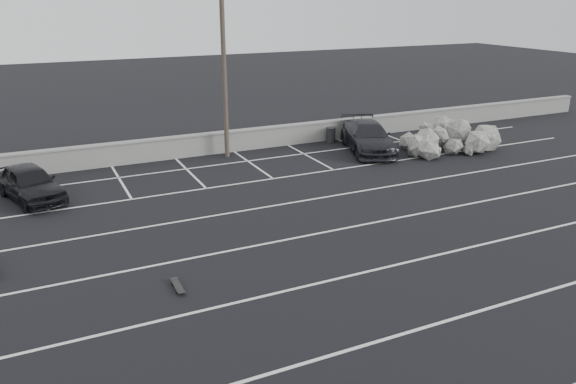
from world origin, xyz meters
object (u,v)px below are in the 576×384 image
car_left (30,183)px  riprap_pile (449,142)px  utility_pole (224,67)px  trash_bin (331,135)px  skateboard (178,286)px  car_right (368,137)px

car_left → riprap_pile: bearing=-22.7°
utility_pole → trash_bin: bearing=2.0°
car_left → skateboard: bearing=-88.7°
car_left → utility_pole: size_ratio=0.47×
utility_pole → trash_bin: utility_pole is taller
car_right → utility_pole: 7.92m
utility_pole → skateboard: (-5.60, -11.85, -4.23)m
riprap_pile → skateboard: size_ratio=7.07×
car_right → riprap_pile: 4.06m
riprap_pile → car_right: bearing=150.8°
riprap_pile → car_left: bearing=175.5°
skateboard → utility_pole: bearing=65.5°
riprap_pile → skateboard: bearing=-153.9°
trash_bin → riprap_pile: 6.12m
car_right → trash_bin: (-0.83, 2.31, -0.31)m
car_right → utility_pole: bearing=-179.3°
riprap_pile → utility_pole: bearing=158.4°
car_left → riprap_pile: (19.17, -1.51, -0.16)m
car_left → trash_bin: (14.81, 2.78, -0.26)m
car_right → skateboard: (-12.35, -9.75, -0.65)m
trash_bin → riprap_pile: size_ratio=0.15×
car_left → skateboard: size_ratio=5.18×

